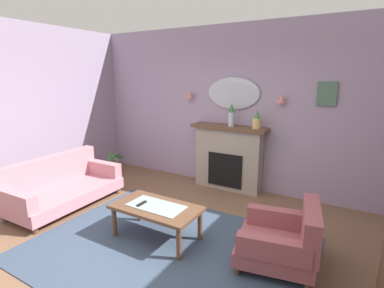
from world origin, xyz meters
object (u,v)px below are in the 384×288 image
(fireplace, at_px, (228,158))
(armchair_by_coffee_table, at_px, (285,239))
(mantel_vase_right, at_px, (231,115))
(potted_plant_small_fern, at_px, (115,162))
(framed_picture, at_px, (327,94))
(wall_mirror, at_px, (233,93))
(wall_sconce_left, at_px, (190,95))
(tv_remote, at_px, (142,204))
(floral_couch, at_px, (61,185))
(coffee_table, at_px, (156,210))
(wall_sconce_right, at_px, (281,98))
(mantel_vase_centre, at_px, (257,120))

(fireplace, height_order, armchair_by_coffee_table, fireplace)
(mantel_vase_right, xyz_separation_m, potted_plant_small_fern, (-2.33, -0.50, -1.08))
(mantel_vase_right, xyz_separation_m, framed_picture, (1.45, 0.18, 0.39))
(wall_mirror, height_order, wall_sconce_left, wall_mirror)
(tv_remote, xyz_separation_m, floral_couch, (-1.74, 0.09, -0.13))
(mantel_vase_right, relative_size, tv_remote, 2.51)
(armchair_by_coffee_table, bearing_deg, potted_plant_small_fern, 161.90)
(framed_picture, bearing_deg, wall_sconce_left, -178.54)
(potted_plant_small_fern, bearing_deg, coffee_table, -34.09)
(tv_remote, relative_size, potted_plant_small_fern, 0.30)
(wall_sconce_right, relative_size, framed_picture, 0.39)
(wall_sconce_left, relative_size, wall_sconce_right, 1.00)
(mantel_vase_centre, height_order, coffee_table, mantel_vase_centre)
(wall_sconce_left, bearing_deg, coffee_table, -69.89)
(mantel_vase_right, distance_m, coffee_table, 2.22)
(mantel_vase_right, distance_m, tv_remote, 2.26)
(mantel_vase_right, distance_m, floral_couch, 3.01)
(wall_mirror, distance_m, floral_couch, 3.23)
(armchair_by_coffee_table, bearing_deg, framed_picture, 88.00)
(tv_remote, bearing_deg, coffee_table, 18.13)
(mantel_vase_centre, distance_m, wall_sconce_right, 0.52)
(fireplace, xyz_separation_m, mantel_vase_centre, (0.50, -0.03, 0.73))
(armchair_by_coffee_table, bearing_deg, tv_remote, -168.69)
(wall_sconce_left, distance_m, potted_plant_small_fern, 2.09)
(fireplace, bearing_deg, mantel_vase_right, -29.53)
(wall_sconce_right, xyz_separation_m, framed_picture, (0.65, 0.06, 0.09))
(floral_couch, bearing_deg, mantel_vase_right, 43.76)
(wall_sconce_right, bearing_deg, coffee_table, -113.66)
(wall_sconce_right, height_order, framed_picture, framed_picture)
(armchair_by_coffee_table, bearing_deg, wall_mirror, 127.27)
(wall_mirror, relative_size, coffee_table, 0.87)
(mantel_vase_right, bearing_deg, armchair_by_coffee_table, -51.09)
(armchair_by_coffee_table, bearing_deg, mantel_vase_right, 128.91)
(wall_mirror, xyz_separation_m, potted_plant_small_fern, (-2.28, -0.67, -1.44))
(mantel_vase_right, distance_m, wall_mirror, 0.39)
(tv_remote, bearing_deg, wall_sconce_left, 105.27)
(coffee_table, bearing_deg, wall_sconce_left, 110.11)
(fireplace, xyz_separation_m, coffee_table, (-0.08, -2.02, -0.19))
(wall_sconce_left, distance_m, coffee_table, 2.59)
(coffee_table, xyz_separation_m, potted_plant_small_fern, (-2.21, 1.49, -0.11))
(wall_sconce_right, relative_size, coffee_table, 0.13)
(fireplace, relative_size, wall_mirror, 1.42)
(wall_mirror, bearing_deg, wall_sconce_right, -3.37)
(wall_mirror, height_order, floral_couch, wall_mirror)
(potted_plant_small_fern, bearing_deg, tv_remote, -37.47)
(floral_couch, bearing_deg, wall_sconce_right, 36.15)
(armchair_by_coffee_table, height_order, potted_plant_small_fern, armchair_by_coffee_table)
(wall_mirror, bearing_deg, mantel_vase_centre, -18.78)
(wall_sconce_left, distance_m, floral_couch, 2.72)
(floral_couch, relative_size, potted_plant_small_fern, 3.22)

